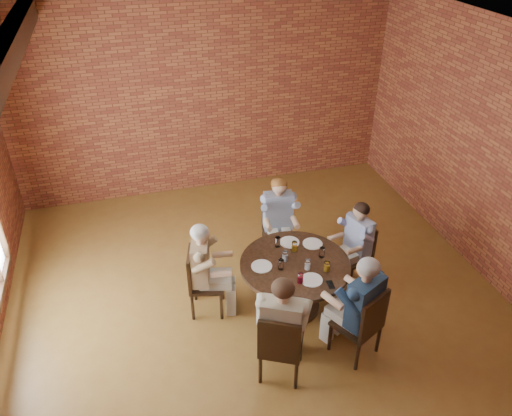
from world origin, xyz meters
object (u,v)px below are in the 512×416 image
object	(u,v)px
chair_b	(277,226)
smartphone	(331,285)
diner_b	(279,221)
chair_e	(364,323)
chair_a	(358,251)
dining_table	(294,276)
diner_e	(359,307)
diner_c	(206,270)
diner_d	(282,328)
chair_c	(200,279)
chair_d	(280,345)
diner_a	(355,245)

from	to	relation	value
chair_b	smartphone	world-z (taller)	chair_b
diner_b	chair_e	xyz separation A→B (m)	(0.36, -2.04, -0.14)
chair_a	dining_table	bearing A→B (deg)	-90.00
dining_table	chair_b	world-z (taller)	chair_b
chair_e	diner_e	distance (m)	0.20
diner_c	smartphone	distance (m)	1.56
diner_d	smartphone	world-z (taller)	diner_d
dining_table	diner_b	world-z (taller)	diner_b
chair_b	smartphone	size ratio (longest dim) A/B	6.62
diner_c	smartphone	xyz separation A→B (m)	(1.35, -0.78, 0.09)
diner_e	smartphone	distance (m)	0.43
chair_c	diner_e	size ratio (longest dim) A/B	0.66
chair_e	chair_a	bearing A→B (deg)	-139.73
chair_a	chair_b	bearing A→B (deg)	-150.16
chair_a	smartphone	size ratio (longest dim) A/B	6.37
chair_e	diner_b	bearing A→B (deg)	-106.84
chair_c	diner_c	bearing A→B (deg)	-90.00
diner_c	chair_d	bearing A→B (deg)	-142.60
chair_a	chair_b	xyz separation A→B (m)	(-0.89, 0.85, 0.02)
diner_b	chair_c	xyz separation A→B (m)	(-1.30, -0.77, -0.16)
dining_table	diner_b	size ratio (longest dim) A/B	1.03
dining_table	chair_b	distance (m)	1.16
dining_table	diner_b	distance (m)	1.09
chair_d	chair_e	world-z (taller)	chair_e
chair_d	diner_d	distance (m)	0.20
diner_b	diner_c	xyz separation A→B (m)	(-1.22, -0.79, -0.00)
chair_d	diner_d	bearing A→B (deg)	-90.00
chair_c	chair_e	distance (m)	2.09
diner_c	diner_d	bearing A→B (deg)	-139.54
chair_a	chair_e	bearing A→B (deg)	-39.27
diner_a	diner_e	bearing A→B (deg)	-39.86
chair_c	diner_d	size ratio (longest dim) A/B	0.67
diner_d	diner_a	bearing A→B (deg)	-112.48
chair_c	diner_d	bearing A→B (deg)	-136.92
dining_table	diner_d	xyz separation A→B (m)	(-0.48, -0.95, 0.17)
dining_table	smartphone	bearing A→B (deg)	-62.35
diner_b	chair_e	distance (m)	2.08
diner_c	chair_e	distance (m)	2.02
chair_e	chair_d	bearing A→B (deg)	-23.64
diner_c	chair_c	bearing A→B (deg)	90.00
diner_c	diner_e	distance (m)	1.93
chair_c	diner_e	world-z (taller)	diner_e
dining_table	chair_e	distance (m)	1.09
diner_d	smartphone	size ratio (longest dim) A/B	9.84
chair_b	diner_d	xyz separation A→B (m)	(-0.63, -2.10, 0.19)
diner_d	chair_e	world-z (taller)	diner_d
chair_a	diner_d	bearing A→B (deg)	-66.88
diner_e	chair_e	bearing A→B (deg)	90.00
dining_table	diner_c	bearing A→B (deg)	165.65
chair_b	diner_c	world-z (taller)	diner_c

